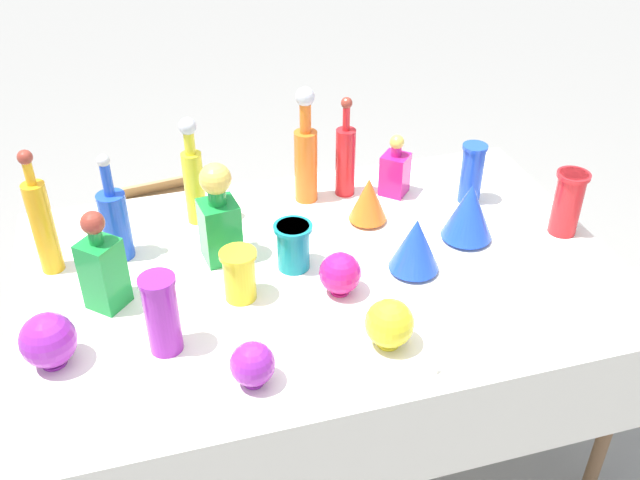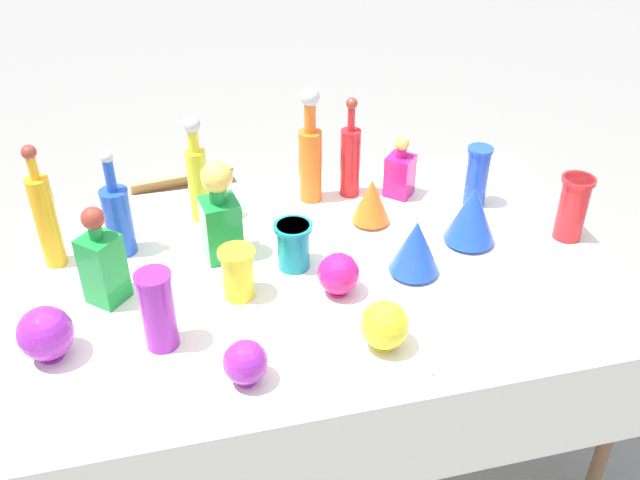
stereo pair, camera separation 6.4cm
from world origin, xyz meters
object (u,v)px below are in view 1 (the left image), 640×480
(slender_vase_4, at_px, (239,273))
(slender_vase_2, at_px, (293,244))
(tall_bottle_2, at_px, (42,223))
(tall_bottle_3, at_px, (306,154))
(fluted_vase_2, at_px, (368,199))
(round_bowl_1, at_px, (389,323))
(round_bowl_3, at_px, (48,340))
(round_bowl_2, at_px, (340,273))
(tall_bottle_1, at_px, (345,158))
(square_decanter_0, at_px, (219,216))
(tall_bottle_4, at_px, (193,177))
(fluted_vase_0, at_px, (415,244))
(round_bowl_0, at_px, (253,364))
(square_decanter_2, at_px, (395,171))
(tall_bottle_0, at_px, (115,222))
(fluted_vase_1, at_px, (469,211))
(slender_vase_3, at_px, (568,201))
(square_decanter_1, at_px, (102,266))
(slender_vase_1, at_px, (162,312))
(slender_vase_0, at_px, (472,172))
(cardboard_box_behind_left, at_px, (179,229))

(slender_vase_4, bearing_deg, slender_vase_2, 29.08)
(tall_bottle_2, bearing_deg, slender_vase_4, -29.18)
(tall_bottle_3, relative_size, fluted_vase_2, 2.56)
(fluted_vase_2, xyz_separation_m, round_bowl_1, (-0.14, -0.57, -0.01))
(round_bowl_1, distance_m, round_bowl_3, 0.85)
(fluted_vase_2, relative_size, round_bowl_2, 1.25)
(tall_bottle_1, distance_m, round_bowl_2, 0.56)
(tall_bottle_1, distance_m, square_decanter_0, 0.54)
(slender_vase_4, bearing_deg, round_bowl_1, -41.97)
(tall_bottle_1, relative_size, tall_bottle_4, 0.98)
(fluted_vase_2, bearing_deg, fluted_vase_0, -81.67)
(round_bowl_0, distance_m, round_bowl_1, 0.36)
(square_decanter_2, bearing_deg, round_bowl_0, -130.64)
(tall_bottle_0, distance_m, fluted_vase_0, 0.89)
(slender_vase_2, relative_size, fluted_vase_1, 0.75)
(slender_vase_2, bearing_deg, slender_vase_3, -3.46)
(fluted_vase_2, bearing_deg, tall_bottle_1, 94.93)
(tall_bottle_0, xyz_separation_m, square_decanter_1, (-0.04, -0.22, 0.00))
(fluted_vase_1, bearing_deg, fluted_vase_0, -153.66)
(fluted_vase_1, xyz_separation_m, round_bowl_1, (-0.41, -0.39, -0.03))
(slender_vase_3, relative_size, slender_vase_4, 1.39)
(square_decanter_1, relative_size, slender_vase_1, 1.33)
(tall_bottle_2, distance_m, round_bowl_3, 0.43)
(slender_vase_1, xyz_separation_m, round_bowl_0, (0.19, -0.18, -0.06))
(square_decanter_0, xyz_separation_m, fluted_vase_0, (0.53, -0.22, -0.05))
(slender_vase_2, bearing_deg, tall_bottle_2, 164.90)
(square_decanter_2, xyz_separation_m, round_bowl_3, (-1.12, -0.56, -0.01))
(slender_vase_1, relative_size, fluted_vase_0, 1.27)
(tall_bottle_0, xyz_separation_m, tall_bottle_1, (0.77, 0.17, 0.01))
(tall_bottle_0, bearing_deg, slender_vase_3, -10.53)
(slender_vase_2, xyz_separation_m, round_bowl_2, (0.10, -0.15, -0.01))
(tall_bottle_4, relative_size, square_decanter_2, 1.65)
(tall_bottle_0, xyz_separation_m, slender_vase_1, (0.09, -0.45, -0.00))
(tall_bottle_2, xyz_separation_m, tall_bottle_4, (0.45, 0.15, -0.00))
(slender_vase_0, distance_m, fluted_vase_1, 0.24)
(cardboard_box_behind_left, bearing_deg, tall_bottle_3, -65.18)
(round_bowl_0, bearing_deg, fluted_vase_2, 50.50)
(tall_bottle_1, distance_m, tall_bottle_3, 0.14)
(slender_vase_2, height_order, round_bowl_1, slender_vase_2)
(fluted_vase_0, height_order, fluted_vase_2, fluted_vase_0)
(square_decanter_0, distance_m, round_bowl_3, 0.59)
(tall_bottle_4, bearing_deg, round_bowl_1, -61.88)
(slender_vase_0, distance_m, round_bowl_3, 1.42)
(round_bowl_0, bearing_deg, round_bowl_1, 6.16)
(tall_bottle_0, height_order, round_bowl_1, tall_bottle_0)
(square_decanter_0, bearing_deg, slender_vase_0, 6.46)
(square_decanter_2, bearing_deg, tall_bottle_1, 164.34)
(square_decanter_1, bearing_deg, tall_bottle_2, 126.24)
(slender_vase_2, distance_m, fluted_vase_0, 0.36)
(round_bowl_0, bearing_deg, tall_bottle_0, 113.89)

